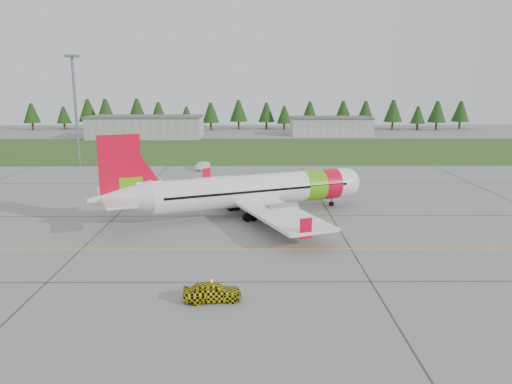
{
  "coord_description": "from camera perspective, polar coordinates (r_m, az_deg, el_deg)",
  "views": [
    {
      "loc": [
        0.84,
        -36.14,
        14.79
      ],
      "look_at": [
        1.26,
        17.88,
        3.31
      ],
      "focal_mm": 35.0,
      "sensor_mm": 36.0,
      "label": 1
    }
  ],
  "objects": [
    {
      "name": "aircraft",
      "position": [
        57.96,
        -0.75,
        0.13
      ],
      "size": [
        31.32,
        29.75,
        9.95
      ],
      "rotation": [
        0.0,
        0.0,
        0.39
      ],
      "color": "white",
      "rests_on": "ground"
    },
    {
      "name": "grass_strip",
      "position": [
        119.06,
        -0.85,
        4.87
      ],
      "size": [
        320.0,
        50.0,
        0.03
      ],
      "primitive_type": "cube",
      "color": "#30561E",
      "rests_on": "ground"
    },
    {
      "name": "treeline",
      "position": [
        174.42,
        -0.73,
        8.78
      ],
      "size": [
        160.0,
        8.0,
        10.0
      ],
      "primitive_type": null,
      "color": "#1C3F14",
      "rests_on": "ground"
    },
    {
      "name": "ground",
      "position": [
        39.06,
        -1.67,
        -10.26
      ],
      "size": [
        320.0,
        320.0,
        0.0
      ],
      "primitive_type": "plane",
      "color": "gray",
      "rests_on": "ground"
    },
    {
      "name": "hangar_east",
      "position": [
        156.5,
        8.51,
        7.4
      ],
      "size": [
        24.0,
        12.0,
        5.2
      ],
      "primitive_type": "cube",
      "color": "#A8A8A3",
      "rests_on": "ground"
    },
    {
      "name": "service_van",
      "position": [
        90.44,
        -6.19,
        3.86
      ],
      "size": [
        1.79,
        1.73,
        4.19
      ],
      "primitive_type": "imported",
      "rotation": [
        0.0,
        0.0,
        -0.28
      ],
      "color": "silver",
      "rests_on": "ground"
    },
    {
      "name": "follow_me_car",
      "position": [
        35.29,
        -5.08,
        -9.23
      ],
      "size": [
        1.57,
        1.79,
        4.08
      ],
      "primitive_type": "imported",
      "rotation": [
        0.0,
        0.0,
        1.69
      ],
      "color": "yellow",
      "rests_on": "ground"
    },
    {
      "name": "taxi_guideline",
      "position": [
        46.56,
        -1.47,
        -6.51
      ],
      "size": [
        120.0,
        0.25,
        0.02
      ],
      "primitive_type": "cube",
      "color": "gold",
      "rests_on": "ground"
    },
    {
      "name": "floodlight_mast",
      "position": [
        99.82,
        -19.88,
        8.55
      ],
      "size": [
        0.5,
        0.5,
        20.0
      ],
      "primitive_type": "cylinder",
      "color": "slate",
      "rests_on": "ground"
    },
    {
      "name": "hangar_west",
      "position": [
        149.82,
        -12.43,
        7.21
      ],
      "size": [
        32.0,
        14.0,
        6.0
      ],
      "primitive_type": "cube",
      "color": "#A8A8A3",
      "rests_on": "ground"
    }
  ]
}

